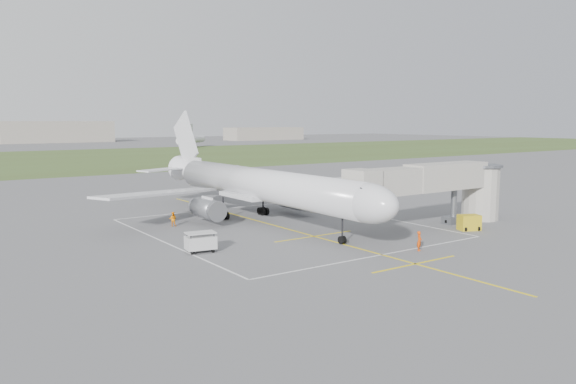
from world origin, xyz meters
TOP-DOWN VIEW (x-y plane):
  - ground at (0.00, 0.00)m, footprint 700.00×700.00m
  - grass_strip at (0.00, 130.00)m, footprint 700.00×120.00m
  - apron_markings at (0.00, -5.82)m, footprint 28.20×60.00m
  - airliner at (-0.00, 0.75)m, footprint 38.93×46.75m
  - jet_bridge at (15.72, -13.50)m, footprint 23.40×5.00m
  - gpu_unit at (16.10, -17.17)m, footprint 2.67×2.28m
  - baggage_cart at (-12.96, -9.73)m, footprint 2.92×2.03m
  - ramp_worker_nose at (3.97, -20.84)m, footprint 0.80×0.72m
  - ramp_worker_wing at (-9.81, 3.81)m, footprint 1.02×0.96m
  - distant_aircraft at (3.69, 175.23)m, footprint 163.05×38.00m

SIDE VIEW (x-z plane):
  - ground at x=0.00m, z-range 0.00..0.00m
  - apron_markings at x=0.00m, z-range 0.00..0.01m
  - grass_strip at x=0.00m, z-range 0.00..0.02m
  - ramp_worker_wing at x=-9.81m, z-range 0.00..1.68m
  - gpu_unit at x=16.10m, z-range -0.01..1.69m
  - ramp_worker_nose at x=3.97m, z-range 0.00..1.85m
  - baggage_cart at x=-12.96m, z-range 0.02..1.90m
  - distant_aircraft at x=3.69m, z-range -0.84..8.01m
  - airliner at x=0.00m, z-range -2.37..11.15m
  - jet_bridge at x=15.72m, z-range 1.14..8.34m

